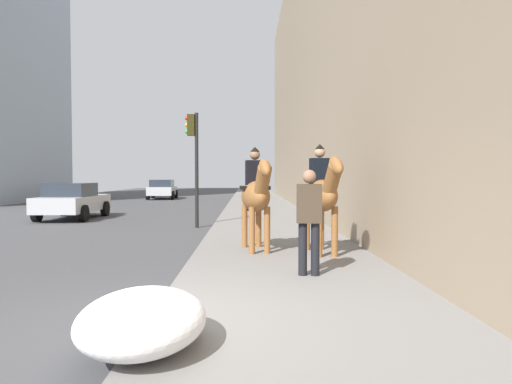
# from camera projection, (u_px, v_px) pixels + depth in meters

# --- Properties ---
(sidewalk_slab) EXTENTS (120.00, 3.70, 0.12)m
(sidewalk_slab) POSITION_uv_depth(u_px,v_px,m) (312.00, 323.00, 5.12)
(sidewalk_slab) COLOR slate
(sidewalk_slab) RESTS_ON ground
(mounted_horse_near) EXTENTS (2.14, 0.81, 2.23)m
(mounted_horse_near) POSITION_uv_depth(u_px,v_px,m) (256.00, 194.00, 9.69)
(mounted_horse_near) COLOR brown
(mounted_horse_near) RESTS_ON sidewalk_slab
(mounted_horse_far) EXTENTS (2.15, 0.76, 2.26)m
(mounted_horse_far) POSITION_uv_depth(u_px,v_px,m) (321.00, 193.00, 9.31)
(mounted_horse_far) COLOR brown
(mounted_horse_far) RESTS_ON sidewalk_slab
(pedestrian_greeting) EXTENTS (0.30, 0.42, 1.70)m
(pedestrian_greeting) POSITION_uv_depth(u_px,v_px,m) (309.00, 215.00, 7.30)
(pedestrian_greeting) COLOR black
(pedestrian_greeting) RESTS_ON sidewalk_slab
(car_near_lane) EXTENTS (4.03, 2.12, 1.44)m
(car_near_lane) POSITION_uv_depth(u_px,v_px,m) (162.00, 189.00, 33.86)
(car_near_lane) COLOR #B7BABF
(car_near_lane) RESTS_ON ground
(car_mid_lane) EXTENTS (4.07, 1.99, 1.44)m
(car_mid_lane) POSITION_uv_depth(u_px,v_px,m) (73.00, 201.00, 18.18)
(car_mid_lane) COLOR #B7BABF
(car_mid_lane) RESTS_ON ground
(traffic_light_near_curb) EXTENTS (0.20, 0.44, 3.79)m
(traffic_light_near_curb) POSITION_uv_depth(u_px,v_px,m) (194.00, 151.00, 15.01)
(traffic_light_near_curb) COLOR black
(traffic_light_near_curb) RESTS_ON ground
(snow_pile_near) EXTENTS (1.53, 1.18, 0.53)m
(snow_pile_near) POSITION_uv_depth(u_px,v_px,m) (142.00, 320.00, 4.22)
(snow_pile_near) COLOR white
(snow_pile_near) RESTS_ON sidewalk_slab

